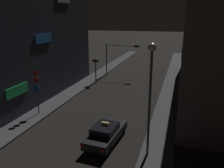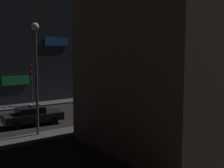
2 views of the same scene
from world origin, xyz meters
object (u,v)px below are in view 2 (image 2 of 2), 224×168
object	(u,v)px
traffic_light_left_kerb	(127,77)
street_lamp_near_block	(36,59)
traffic_light_overhead	(166,67)
sign_pole_left	(31,81)
taxi	(32,116)

from	to	relation	value
traffic_light_left_kerb	street_lamp_near_block	bearing A→B (deg)	-58.83
street_lamp_near_block	traffic_light_overhead	bearing A→B (deg)	109.96
sign_pole_left	street_lamp_near_block	world-z (taller)	street_lamp_near_block
traffic_light_left_kerb	sign_pole_left	size ratio (longest dim) A/B	0.82
traffic_light_overhead	sign_pole_left	size ratio (longest dim) A/B	1.26
sign_pole_left	traffic_light_left_kerb	bearing A→B (deg)	84.08
traffic_light_left_kerb	traffic_light_overhead	bearing A→B (deg)	66.45
sign_pole_left	street_lamp_near_block	distance (m)	11.75
traffic_light_left_kerb	sign_pole_left	xyz separation A→B (m)	(-1.23, -11.91, 0.15)
taxi	traffic_light_left_kerb	xyz separation A→B (m)	(-6.39, 14.91, 1.71)
traffic_light_left_kerb	sign_pole_left	distance (m)	11.98
sign_pole_left	street_lamp_near_block	xyz separation A→B (m)	(10.79, -3.88, 2.53)
taxi	street_lamp_near_block	world-z (taller)	street_lamp_near_block
traffic_light_overhead	street_lamp_near_block	bearing A→B (deg)	-70.04
traffic_light_left_kerb	street_lamp_near_block	distance (m)	18.66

